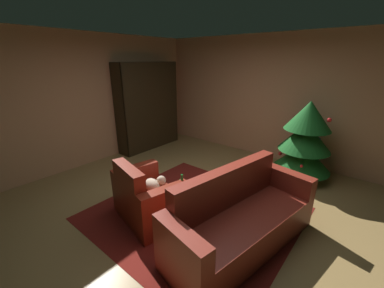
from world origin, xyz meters
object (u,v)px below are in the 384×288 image
(couch_red, at_px, (240,221))
(coffee_table, at_px, (195,196))
(book_stack_on_table, at_px, (192,190))
(bookshelf_unit, at_px, (152,107))
(armchair_red, at_px, (147,199))
(bottle_on_table, at_px, (182,188))
(decorated_tree, at_px, (305,140))

(couch_red, distance_m, coffee_table, 0.71)
(coffee_table, height_order, book_stack_on_table, book_stack_on_table)
(bookshelf_unit, distance_m, book_stack_on_table, 3.30)
(armchair_red, xyz_separation_m, book_stack_on_table, (0.51, 0.36, 0.17))
(bookshelf_unit, bearing_deg, book_stack_on_table, -32.70)
(bookshelf_unit, relative_size, book_stack_on_table, 9.69)
(bottle_on_table, bearing_deg, book_stack_on_table, 60.46)
(book_stack_on_table, relative_size, bottle_on_table, 0.67)
(decorated_tree, bearing_deg, book_stack_on_table, -108.55)
(couch_red, distance_m, bottle_on_table, 0.85)
(coffee_table, height_order, decorated_tree, decorated_tree)
(bottle_on_table, height_order, decorated_tree, decorated_tree)
(book_stack_on_table, bearing_deg, decorated_tree, 71.45)
(bookshelf_unit, relative_size, decorated_tree, 1.42)
(bookshelf_unit, height_order, coffee_table, bookshelf_unit)
(armchair_red, height_order, bottle_on_table, armchair_red)
(armchair_red, distance_m, book_stack_on_table, 0.65)
(armchair_red, height_order, decorated_tree, decorated_tree)
(bookshelf_unit, bearing_deg, armchair_red, -43.53)
(armchair_red, xyz_separation_m, bottle_on_table, (0.44, 0.24, 0.23))
(book_stack_on_table, xyz_separation_m, bottle_on_table, (-0.07, -0.12, 0.06))
(armchair_red, distance_m, coffee_table, 0.67)
(bookshelf_unit, relative_size, bottle_on_table, 6.52)
(bottle_on_table, bearing_deg, couch_red, 9.93)
(couch_red, relative_size, coffee_table, 3.16)
(bookshelf_unit, height_order, bottle_on_table, bookshelf_unit)
(book_stack_on_table, bearing_deg, bookshelf_unit, 147.30)
(book_stack_on_table, distance_m, bottle_on_table, 0.15)
(couch_red, height_order, decorated_tree, decorated_tree)
(bookshelf_unit, xyz_separation_m, bottle_on_table, (2.67, -1.88, -0.48))
(bookshelf_unit, xyz_separation_m, decorated_tree, (3.52, 0.55, -0.25))
(bookshelf_unit, xyz_separation_m, book_stack_on_table, (2.74, -1.76, -0.54))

